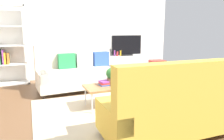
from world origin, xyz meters
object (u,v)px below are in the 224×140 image
Objects in this scene: couch_green at (171,107)px; tv at (127,46)px; couch_beige at (78,72)px; bookshelf at (3,48)px; coffee_table at (114,87)px; potted_plant at (112,76)px; storage_trunk at (157,67)px; bottle_1 at (117,54)px; table_book_0 at (106,84)px; bottle_0 at (114,53)px; bottle_2 at (120,53)px; vase_0 at (109,54)px; tv_console at (126,65)px.

tv is at bearing 74.21° from couch_green.
couch_beige is 0.94× the size of bookshelf.
coffee_table is 0.21m from potted_plant.
bottle_1 reaches higher than storage_trunk.
potted_plant is 2.29× the size of bottle_1.
bottle_0 reaches higher than table_book_0.
tv is at bearing 5.21° from bottle_2.
potted_plant is 2.69m from bottle_0.
couch_green reaches higher than table_book_0.
vase_0 is at bearing 0.58° from bookshelf.
couch_green is at bearing -98.18° from vase_0.
potted_plant is (0.37, -1.37, 0.14)m from couch_beige.
couch_beige reaches higher than bottle_1.
bottle_1 is 0.84× the size of bottle_2.
bottle_0 is (1.41, 1.10, 0.28)m from couch_beige.
bookshelf is 3.14m from bottle_0.
couch_beige is 2.92m from couch_green.
tv_console is 0.67× the size of bookshelf.
bottle_0 is at bearing -29.63° from vase_0.
couch_green reaches higher than coffee_table.
vase_0 is at bearing 71.02° from potted_plant.
tv is at bearing 57.50° from table_book_0.
bottle_1 is (0.83, 3.94, 0.27)m from couch_green.
couch_green is at bearing -101.92° from bottle_1.
coffee_table is 2.12× the size of storage_trunk.
potted_plant reaches higher than storage_trunk.
vase_0 reaches higher than tv_console.
tv is 6.81× the size of bottle_1.
vase_0 is at bearing 160.43° from bottle_1.
potted_plant is at bearing -136.71° from storage_trunk.
vase_0 is 0.37m from bottle_2.
tv_console is 0.46m from bottle_2.
bookshelf is 3.34m from bottle_2.
coffee_table is 2.94m from tv_console.
tv is at bearing 3.50° from bottle_1.
bookshelf is (-3.55, 0.02, 0.66)m from tv_console.
tv_console is 2.92m from potted_plant.
tv is (0.00, -0.02, 0.63)m from tv_console.
vase_0 is (1.26, 1.19, 0.27)m from couch_beige.
potted_plant is 1.40× the size of table_book_0.
table_book_0 is at bearing -138.18° from storage_trunk.
bottle_1 reaches higher than potted_plant.
vase_0 is at bearing 175.07° from tv_console.
tv is at bearing 60.46° from coffee_table.
bottle_2 is (1.62, 1.10, 0.28)m from couch_beige.
storage_trunk is 1.41m from bottle_2.
table_book_0 is at bearing -122.50° from tv.
bottle_1 is (1.11, 2.52, 0.32)m from coffee_table.
potted_plant is at bearing 111.88° from coffee_table.
bookshelf is 3.24m from table_book_0.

